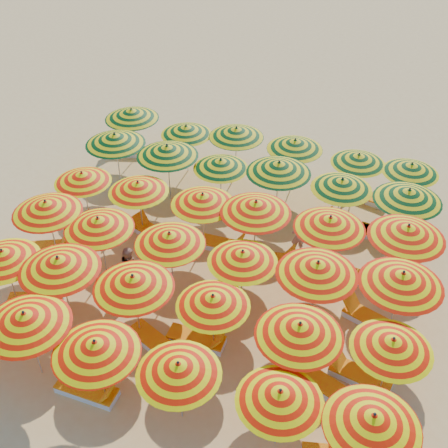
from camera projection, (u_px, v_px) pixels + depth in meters
The scene contains 55 objects.
ground at pixel (219, 270), 18.97m from camera, with size 120.00×120.00×0.00m, color #E1B064.
umbrella_1 at pixel (25, 319), 14.32m from camera, with size 2.39×2.39×2.47m.
umbrella_2 at pixel (95, 347), 13.71m from camera, with size 2.88×2.88×2.37m.
umbrella_3 at pixel (178, 369), 13.36m from camera, with size 2.75×2.75×2.23m.
umbrella_4 at pixel (280, 396), 12.79m from camera, with size 2.10×2.10×2.20m.
umbrella_5 at pixel (373, 421), 12.16m from camera, with size 2.81×2.81×2.34m.
umbrella_6 at pixel (3, 256), 16.50m from camera, with size 2.18×2.18×2.28m.
umbrella_7 at pixel (59, 264), 15.94m from camera, with size 2.93×2.93×2.50m.
umbrella_8 at pixel (133, 282), 15.45m from camera, with size 2.87×2.87×2.43m.
umbrella_9 at pixel (213, 301), 15.17m from camera, with size 2.09×2.09×2.19m.
umbrella_10 at pixel (300, 330), 14.09m from camera, with size 3.01×3.01×2.43m.
umbrella_11 at pixel (392, 344), 13.95m from camera, with size 2.57×2.57×2.22m.
umbrella_12 at pixel (46, 207), 18.20m from camera, with size 2.50×2.50×2.43m.
umbrella_13 at pixel (98, 223), 17.59m from camera, with size 2.69×2.69×2.37m.
umbrella_14 at pixel (170, 238), 17.04m from camera, with size 2.26×2.26×2.35m.
umbrella_15 at pixel (243, 256), 16.53m from camera, with size 2.66×2.66×2.24m.
umbrella_16 at pixel (317, 268), 15.78m from camera, with size 3.13×3.13×2.50m.
umbrella_17 at pixel (402, 279), 15.44m from camera, with size 2.99×2.99×2.51m.
umbrella_18 at pixel (82, 177), 19.99m from camera, with size 2.58×2.58×2.17m.
umbrella_19 at pixel (138, 187), 19.40m from camera, with size 2.67×2.67×2.24m.
umbrella_20 at pixel (203, 199), 18.72m from camera, with size 2.24×2.24×2.31m.
umbrella_21 at pixel (256, 207), 18.11m from camera, with size 2.45×2.45×2.48m.
umbrella_22 at pixel (330, 223), 17.55m from camera, with size 2.78×2.78×2.42m.
umbrella_23 at pixel (407, 232), 17.07m from camera, with size 3.04×3.04×2.52m.
umbrella_24 at pixel (115, 139), 21.63m from camera, with size 2.58×2.58×2.47m.
umbrella_25 at pixel (167, 151), 20.92m from camera, with size 2.37×2.37×2.48m.
umbrella_26 at pixel (221, 164), 20.68m from camera, with size 2.07×2.07×2.18m.
umbrella_27 at pixel (279, 167), 19.99m from camera, with size 2.99×2.99×2.49m.
umbrella_28 at pixel (342, 184), 19.47m from camera, with size 2.44×2.44×2.29m.
umbrella_29 at pixel (408, 195), 18.70m from camera, with size 3.03×3.03×2.45m.
umbrella_30 at pixel (132, 114), 23.42m from camera, with size 2.63×2.63×2.40m.
umbrella_31 at pixel (186, 130), 22.69m from camera, with size 2.75×2.75×2.20m.
umbrella_32 at pixel (236, 132), 22.28m from camera, with size 2.50×2.50×2.34m.
umbrella_33 at pixel (295, 144), 21.59m from camera, with size 2.65×2.65×2.31m.
umbrella_34 at pixel (358, 159), 20.98m from camera, with size 2.72×2.72×2.17m.
umbrella_35 at pixel (411, 168), 20.45m from camera, with size 2.71×2.71×2.18m.
lounger_1 at pixel (88, 390), 15.00m from camera, with size 1.75×0.62×0.69m.
lounger_3 at pixel (37, 300), 17.63m from camera, with size 1.83×1.14×0.69m.
lounger_4 at pixel (154, 342), 16.32m from camera, with size 1.82×1.24×0.69m.
lounger_5 at pixel (198, 339), 16.40m from camera, with size 1.74×0.59×0.69m.
lounger_6 at pixel (313, 378), 15.31m from camera, with size 1.82×1.18×0.69m.
lounger_7 at pixel (359, 375), 15.39m from camera, with size 1.81×0.92×0.69m.
lounger_8 at pixel (47, 247), 19.66m from camera, with size 1.82×1.25×0.69m.
lounger_9 at pixel (369, 319), 17.01m from camera, with size 1.83×1.15×0.69m.
lounger_10 at pixel (101, 223), 20.74m from camera, with size 1.81×0.87×0.69m.
lounger_11 at pixel (154, 233), 20.29m from camera, with size 1.83×1.15×0.69m.
lounger_12 at pixel (221, 244), 19.80m from camera, with size 1.74×0.59×0.69m.
lounger_13 at pixel (270, 260), 19.15m from camera, with size 1.82×0.94×0.69m.
lounger_14 at pixel (338, 271), 18.69m from camera, with size 1.77×0.71×0.69m.
lounger_15 at pixel (350, 227), 20.58m from camera, with size 1.77×0.71×0.69m.
lounger_16 at pixel (383, 235), 20.19m from camera, with size 1.81×0.89×0.69m.
lounger_17 at pixel (125, 152), 24.83m from camera, with size 1.83×1.04×0.69m.
lounger_18 at pixel (365, 197), 22.09m from camera, with size 1.83×1.06×0.69m.
beachgoer_a at pixel (298, 237), 19.34m from camera, with size 0.47×0.31×1.29m, color tan.
beachgoer_b at pixel (130, 267), 17.92m from camera, with size 0.77×0.60×1.57m, color tan.
Camera 1 is at (4.68, -13.19, 12.90)m, focal length 45.00 mm.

